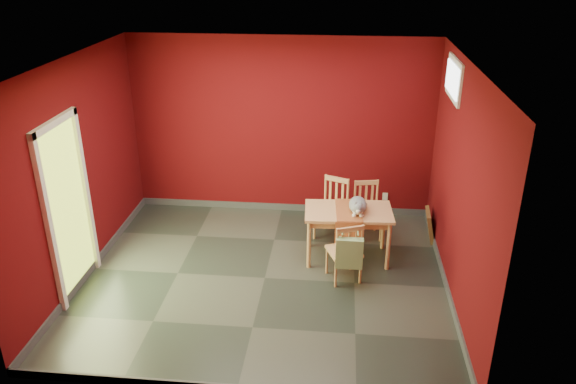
# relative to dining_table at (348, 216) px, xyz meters

# --- Properties ---
(ground) EXTENTS (4.50, 4.50, 0.00)m
(ground) POSITION_rel_dining_table_xyz_m (-1.02, -0.61, -0.62)
(ground) COLOR #2D342D
(ground) RESTS_ON ground
(room_shell) EXTENTS (4.50, 4.50, 4.50)m
(room_shell) POSITION_rel_dining_table_xyz_m (-1.02, -0.61, -0.57)
(room_shell) COLOR #50080B
(room_shell) RESTS_ON ground
(doorway) EXTENTS (0.06, 1.01, 2.13)m
(doorway) POSITION_rel_dining_table_xyz_m (-3.25, -1.01, 0.51)
(doorway) COLOR #B7D838
(doorway) RESTS_ON ground
(window) EXTENTS (0.05, 0.90, 0.50)m
(window) POSITION_rel_dining_table_xyz_m (1.20, 0.39, 1.73)
(window) COLOR white
(window) RESTS_ON room_shell
(outlet_plate) EXTENTS (0.08, 0.02, 0.12)m
(outlet_plate) POSITION_rel_dining_table_xyz_m (0.58, 1.38, -0.32)
(outlet_plate) COLOR silver
(outlet_plate) RESTS_ON room_shell
(dining_table) EXTENTS (1.16, 0.72, 0.70)m
(dining_table) POSITION_rel_dining_table_xyz_m (0.00, 0.00, 0.00)
(dining_table) COLOR tan
(dining_table) RESTS_ON ground
(table_runner) EXTENTS (0.37, 0.70, 0.35)m
(table_runner) POSITION_rel_dining_table_xyz_m (-0.00, -0.11, 0.03)
(table_runner) COLOR #9B4F28
(table_runner) RESTS_ON dining_table
(chair_far_left) EXTENTS (0.53, 0.53, 0.86)m
(chair_far_left) POSITION_rel_dining_table_xyz_m (-0.22, 0.61, -0.18)
(chair_far_left) COLOR tan
(chair_far_left) RESTS_ON ground
(chair_far_right) EXTENTS (0.44, 0.44, 0.81)m
(chair_far_right) POSITION_rel_dining_table_xyz_m (0.28, 0.66, -0.20)
(chair_far_right) COLOR tan
(chair_far_right) RESTS_ON ground
(chair_near) EXTENTS (0.49, 0.49, 0.81)m
(chair_near) POSITION_rel_dining_table_xyz_m (-0.03, -0.55, -0.20)
(chair_near) COLOR tan
(chair_near) RESTS_ON ground
(tote_bag) EXTENTS (0.32, 0.19, 0.45)m
(tote_bag) POSITION_rel_dining_table_xyz_m (0.02, -0.74, -0.12)
(tote_bag) COLOR #81A86B
(tote_bag) RESTS_ON chair_near
(cat) EXTENTS (0.43, 0.53, 0.24)m
(cat) POSITION_rel_dining_table_xyz_m (0.11, -0.00, 0.21)
(cat) COLOR slate
(cat) RESTS_ON table_runner
(picture_frame) EXTENTS (0.16, 0.43, 0.42)m
(picture_frame) POSITION_rel_dining_table_xyz_m (1.17, 0.65, -0.40)
(picture_frame) COLOR brown
(picture_frame) RESTS_ON ground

